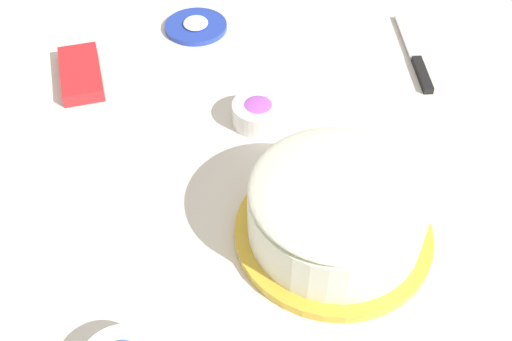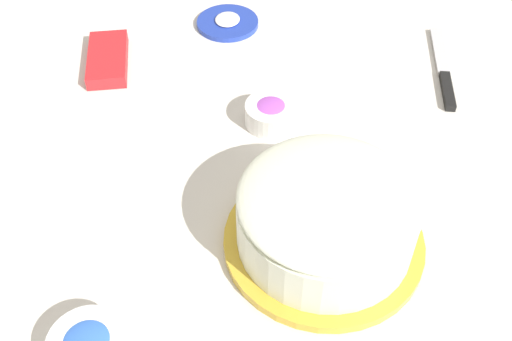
{
  "view_description": "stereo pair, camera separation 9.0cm",
  "coord_description": "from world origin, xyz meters",
  "px_view_note": "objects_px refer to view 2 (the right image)",
  "views": [
    {
      "loc": [
        -0.67,
        -0.04,
        0.69
      ],
      "look_at": [
        -0.05,
        -0.06,
        0.04
      ],
      "focal_mm": 43.48,
      "sensor_mm": 36.0,
      "label": 1
    },
    {
      "loc": [
        -0.66,
        -0.13,
        0.69
      ],
      "look_at": [
        -0.05,
        -0.06,
        0.04
      ],
      "focal_mm": 43.48,
      "sensor_mm": 36.0,
      "label": 2
    }
  ],
  "objects_px": {
    "frosted_cake": "(326,220)",
    "candy_box_lower": "(108,59)",
    "frosting_tub_lid": "(228,22)",
    "sprinkle_bowl_rainbow": "(271,113)",
    "spreading_knife": "(444,74)"
  },
  "relations": [
    {
      "from": "frosted_cake",
      "to": "candy_box_lower",
      "type": "relative_size",
      "value": 1.86
    },
    {
      "from": "frosted_cake",
      "to": "candy_box_lower",
      "type": "bearing_deg",
      "value": 48.63
    },
    {
      "from": "frosted_cake",
      "to": "frosting_tub_lid",
      "type": "distance_m",
      "value": 0.56
    },
    {
      "from": "frosting_tub_lid",
      "to": "sprinkle_bowl_rainbow",
      "type": "distance_m",
      "value": 0.3
    },
    {
      "from": "frosted_cake",
      "to": "sprinkle_bowl_rainbow",
      "type": "height_order",
      "value": "frosted_cake"
    },
    {
      "from": "frosted_cake",
      "to": "sprinkle_bowl_rainbow",
      "type": "bearing_deg",
      "value": 22.39
    },
    {
      "from": "sprinkle_bowl_rainbow",
      "to": "candy_box_lower",
      "type": "distance_m",
      "value": 0.33
    },
    {
      "from": "frosting_tub_lid",
      "to": "candy_box_lower",
      "type": "xyz_separation_m",
      "value": [
        -0.15,
        0.2,
        0.01
      ]
    },
    {
      "from": "spreading_knife",
      "to": "sprinkle_bowl_rainbow",
      "type": "xyz_separation_m",
      "value": [
        -0.16,
        0.29,
        0.02
      ]
    },
    {
      "from": "spreading_knife",
      "to": "frosted_cake",
      "type": "bearing_deg",
      "value": 153.78
    },
    {
      "from": "sprinkle_bowl_rainbow",
      "to": "spreading_knife",
      "type": "bearing_deg",
      "value": -61.39
    },
    {
      "from": "frosted_cake",
      "to": "spreading_knife",
      "type": "xyz_separation_m",
      "value": [
        0.4,
        -0.2,
        -0.05
      ]
    },
    {
      "from": "sprinkle_bowl_rainbow",
      "to": "frosting_tub_lid",
      "type": "bearing_deg",
      "value": 22.59
    },
    {
      "from": "frosting_tub_lid",
      "to": "spreading_knife",
      "type": "bearing_deg",
      "value": -105.56
    },
    {
      "from": "frosting_tub_lid",
      "to": "spreading_knife",
      "type": "distance_m",
      "value": 0.42
    }
  ]
}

